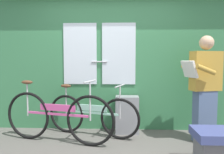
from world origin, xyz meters
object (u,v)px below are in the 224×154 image
Objects in this scene: bicycle_near_door at (57,117)px; trash_bin_by_wall at (127,114)px; passenger_reading_newspaper at (205,86)px; bench_seat_corner at (224,148)px; bicycle_leaning_behind at (91,115)px.

bicycle_near_door is 2.79× the size of trash_bin_by_wall.
passenger_reading_newspaper reaches higher than bench_seat_corner.
passenger_reading_newspaper is at bearing 17.29° from bicycle_near_door.
trash_bin_by_wall is (1.08, 0.51, -0.08)m from bicycle_near_door.
passenger_reading_newspaper reaches higher than trash_bin_by_wall.
passenger_reading_newspaper is 1.06m from bench_seat_corner.
bicycle_near_door is 2.56× the size of bench_seat_corner.
passenger_reading_newspaper is at bearing 84.87° from bench_seat_corner.
bicycle_near_door is 0.58m from bicycle_leaning_behind.
bicycle_leaning_behind is 2.00m from bench_seat_corner.
bicycle_leaning_behind is 2.27× the size of bench_seat_corner.
bicycle_near_door is 2.32m from passenger_reading_newspaper.
passenger_reading_newspaper is (2.27, 0.14, 0.46)m from bicycle_near_door.
trash_bin_by_wall is 0.92× the size of bench_seat_corner.
trash_bin_by_wall is (0.60, 0.19, -0.04)m from bicycle_leaning_behind.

